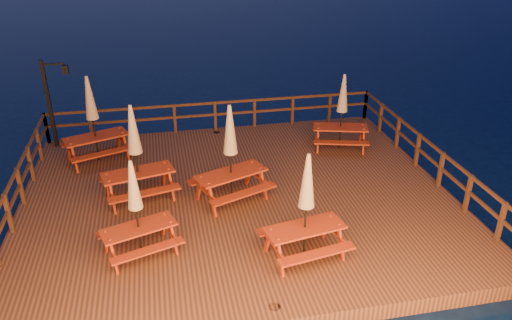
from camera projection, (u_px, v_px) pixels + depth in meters
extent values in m
plane|color=black|center=(238.00, 207.00, 14.39)|extent=(500.00, 500.00, 0.00)
cube|color=#412215|center=(238.00, 201.00, 14.30)|extent=(12.00, 10.00, 0.40)
cylinder|color=#341B10|center=(59.00, 163.00, 17.56)|extent=(0.24, 0.24, 1.40)
cylinder|color=#341B10|center=(217.00, 150.00, 18.56)|extent=(0.24, 0.24, 1.40)
cylinder|color=#341B10|center=(511.00, 296.00, 11.49)|extent=(0.24, 0.24, 1.40)
cylinder|color=#341B10|center=(359.00, 137.00, 19.56)|extent=(0.24, 0.24, 1.40)
cube|color=#341B10|center=(215.00, 103.00, 18.00)|extent=(11.70, 0.06, 0.09)
cube|color=#341B10|center=(215.00, 114.00, 18.20)|extent=(11.70, 0.06, 0.09)
cube|color=#341B10|center=(82.00, 126.00, 17.39)|extent=(0.10, 0.10, 1.10)
cube|color=#341B10|center=(215.00, 116.00, 18.22)|extent=(0.10, 0.10, 1.10)
cube|color=#341B10|center=(337.00, 107.00, 19.06)|extent=(0.10, 0.10, 1.10)
cube|color=#341B10|center=(11.00, 182.00, 12.70)|extent=(0.06, 9.70, 0.09)
cube|color=#341B10|center=(14.00, 197.00, 12.90)|extent=(0.06, 9.70, 0.09)
cube|color=#341B10|center=(15.00, 199.00, 12.93)|extent=(0.10, 0.10, 1.10)
cube|color=#341B10|center=(42.00, 139.00, 16.33)|extent=(0.10, 0.10, 1.10)
cube|color=#341B10|center=(431.00, 144.00, 14.79)|extent=(0.06, 9.70, 0.09)
cube|color=#341B10|center=(429.00, 158.00, 14.99)|extent=(0.06, 9.70, 0.09)
cube|color=#341B10|center=(512.00, 232.00, 11.61)|extent=(0.10, 0.10, 1.10)
cube|color=#341B10|center=(429.00, 159.00, 15.01)|extent=(0.10, 0.10, 1.10)
cube|color=#341B10|center=(376.00, 114.00, 18.41)|extent=(0.10, 0.10, 1.10)
cube|color=black|center=(49.00, 104.00, 16.55)|extent=(0.12, 0.12, 3.00)
cube|color=black|center=(53.00, 64.00, 16.01)|extent=(0.70, 0.06, 0.06)
cube|color=black|center=(65.00, 70.00, 16.16)|extent=(0.18, 0.18, 0.28)
sphere|color=#EBB95E|center=(65.00, 70.00, 16.16)|extent=(0.14, 0.14, 0.14)
cube|color=maroon|center=(231.00, 173.00, 13.64)|extent=(2.10, 1.43, 0.05)
cube|color=maroon|center=(220.00, 174.00, 14.28)|extent=(1.93, 1.01, 0.05)
cube|color=maroon|center=(244.00, 194.00, 13.30)|extent=(1.93, 1.01, 0.05)
cube|color=maroon|center=(199.00, 189.00, 13.69)|extent=(0.10, 0.13, 0.81)
cube|color=maroon|center=(212.00, 200.00, 13.16)|extent=(0.10, 0.13, 0.81)
cube|color=maroon|center=(249.00, 174.00, 14.49)|extent=(0.10, 0.13, 0.81)
cube|color=maroon|center=(263.00, 184.00, 13.96)|extent=(0.10, 0.13, 0.81)
cylinder|color=black|center=(231.00, 155.00, 13.40)|extent=(0.05, 0.05, 2.72)
cone|color=#9E7E62|center=(230.00, 129.00, 13.06)|extent=(0.39, 0.39, 1.36)
sphere|color=black|center=(229.00, 107.00, 12.78)|extent=(0.08, 0.08, 0.08)
cube|color=maroon|center=(138.00, 228.00, 11.48)|extent=(1.82, 1.17, 0.05)
cube|color=maroon|center=(132.00, 226.00, 12.05)|extent=(1.70, 0.80, 0.05)
cube|color=maroon|center=(148.00, 251.00, 11.17)|extent=(1.70, 0.80, 0.05)
cube|color=maroon|center=(106.00, 243.00, 11.56)|extent=(0.08, 0.11, 0.71)
cube|color=maroon|center=(114.00, 257.00, 11.08)|extent=(0.08, 0.11, 0.71)
cube|color=maroon|center=(164.00, 225.00, 12.20)|extent=(0.08, 0.11, 0.71)
cube|color=maroon|center=(173.00, 238.00, 11.72)|extent=(0.08, 0.11, 0.71)
cylinder|color=black|center=(136.00, 210.00, 11.27)|extent=(0.04, 0.04, 2.36)
cone|color=#9E7E62|center=(133.00, 185.00, 10.97)|extent=(0.34, 0.34, 1.18)
sphere|color=black|center=(130.00, 162.00, 10.73)|extent=(0.07, 0.07, 0.07)
cube|color=maroon|center=(138.00, 173.00, 13.69)|extent=(2.06, 1.19, 0.05)
cube|color=maroon|center=(134.00, 173.00, 14.36)|extent=(1.96, 0.75, 0.05)
cube|color=maroon|center=(145.00, 194.00, 13.31)|extent=(1.96, 0.75, 0.05)
cube|color=maroon|center=(108.00, 186.00, 13.85)|extent=(0.09, 0.12, 0.81)
cube|color=maroon|center=(112.00, 198.00, 13.28)|extent=(0.09, 0.12, 0.81)
cube|color=maroon|center=(164.00, 174.00, 14.47)|extent=(0.09, 0.12, 0.81)
cube|color=maroon|center=(171.00, 185.00, 13.89)|extent=(0.09, 0.12, 0.81)
cylinder|color=black|center=(136.00, 155.00, 13.45)|extent=(0.05, 0.05, 2.69)
cone|color=#9E7E62|center=(133.00, 129.00, 13.12)|extent=(0.39, 0.39, 1.35)
sphere|color=black|center=(130.00, 107.00, 12.84)|extent=(0.08, 0.08, 0.08)
cube|color=maroon|center=(340.00, 127.00, 16.73)|extent=(1.93, 1.15, 0.05)
cube|color=maroon|center=(338.00, 129.00, 17.40)|extent=(1.82, 0.74, 0.05)
cube|color=maroon|center=(341.00, 143.00, 16.32)|extent=(1.82, 0.74, 0.05)
cube|color=maroon|center=(317.00, 133.00, 17.23)|extent=(0.08, 0.11, 0.75)
cube|color=maroon|center=(318.00, 141.00, 16.64)|extent=(0.08, 0.11, 0.75)
cube|color=maroon|center=(361.00, 134.00, 17.15)|extent=(0.08, 0.11, 0.75)
cube|color=maroon|center=(363.00, 142.00, 16.56)|extent=(0.08, 0.11, 0.75)
cylinder|color=black|center=(342.00, 113.00, 16.50)|extent=(0.04, 0.04, 2.51)
cone|color=#9E7E62|center=(343.00, 93.00, 16.19)|extent=(0.36, 0.36, 1.25)
sphere|color=black|center=(345.00, 76.00, 15.93)|extent=(0.07, 0.07, 0.07)
cube|color=maroon|center=(96.00, 137.00, 15.85)|extent=(2.11, 1.40, 0.05)
cube|color=maroon|center=(91.00, 139.00, 16.49)|extent=(1.95, 0.97, 0.05)
cube|color=maroon|center=(103.00, 154.00, 15.50)|extent=(1.95, 0.97, 0.05)
cube|color=maroon|center=(69.00, 150.00, 15.92)|extent=(0.10, 0.13, 0.82)
cube|color=maroon|center=(74.00, 159.00, 15.37)|extent=(0.10, 0.13, 0.82)
cube|color=maroon|center=(119.00, 139.00, 16.69)|extent=(0.10, 0.13, 0.82)
cube|color=maroon|center=(126.00, 147.00, 16.15)|extent=(0.10, 0.13, 0.82)
cylinder|color=black|center=(93.00, 121.00, 15.61)|extent=(0.05, 0.05, 2.73)
cone|color=#9E7E62|center=(89.00, 98.00, 15.27)|extent=(0.39, 0.39, 1.37)
sphere|color=black|center=(86.00, 78.00, 14.98)|extent=(0.08, 0.08, 0.08)
cube|color=maroon|center=(305.00, 228.00, 11.37)|extent=(1.94, 1.04, 0.05)
cube|color=maroon|center=(293.00, 225.00, 12.02)|extent=(1.86, 0.62, 0.05)
cube|color=maroon|center=(317.00, 254.00, 11.00)|extent=(1.86, 0.62, 0.05)
cube|color=maroon|center=(268.00, 241.00, 11.57)|extent=(0.08, 0.11, 0.77)
cube|color=maroon|center=(280.00, 258.00, 11.01)|extent=(0.08, 0.11, 0.77)
cube|color=maroon|center=(326.00, 227.00, 12.08)|extent=(0.08, 0.11, 0.77)
cube|color=maroon|center=(341.00, 242.00, 11.52)|extent=(0.08, 0.11, 0.77)
cylinder|color=black|center=(306.00, 209.00, 11.14)|extent=(0.05, 0.05, 2.56)
cone|color=#9E7E62|center=(307.00, 181.00, 10.82)|extent=(0.37, 0.37, 1.28)
sphere|color=black|center=(309.00, 156.00, 10.56)|extent=(0.07, 0.07, 0.07)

